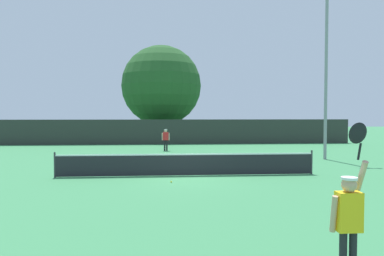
{
  "coord_description": "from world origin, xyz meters",
  "views": [
    {
      "loc": [
        -0.93,
        -15.53,
        2.66
      ],
      "look_at": [
        0.58,
        4.59,
        1.9
      ],
      "focal_mm": 33.71,
      "sensor_mm": 36.0,
      "label": 1
    }
  ],
  "objects_px": {
    "large_tree": "(161,86)",
    "light_pole": "(326,67)",
    "player_serving": "(349,213)",
    "tennis_ball": "(171,182)",
    "parked_car_near": "(188,131)",
    "player_receiving": "(166,138)"
  },
  "relations": [
    {
      "from": "large_tree",
      "to": "player_receiving",
      "type": "bearing_deg",
      "value": -87.9
    },
    {
      "from": "player_serving",
      "to": "large_tree",
      "type": "distance_m",
      "value": 32.89
    },
    {
      "from": "player_serving",
      "to": "parked_car_near",
      "type": "xyz_separation_m",
      "value": [
        -0.32,
        35.4,
        -0.34
      ]
    },
    {
      "from": "player_receiving",
      "to": "large_tree",
      "type": "height_order",
      "value": "large_tree"
    },
    {
      "from": "player_serving",
      "to": "tennis_ball",
      "type": "distance_m",
      "value": 9.07
    },
    {
      "from": "light_pole",
      "to": "parked_car_near",
      "type": "relative_size",
      "value": 2.22
    },
    {
      "from": "player_receiving",
      "to": "light_pole",
      "type": "distance_m",
      "value": 11.93
    },
    {
      "from": "player_receiving",
      "to": "parked_car_near",
      "type": "relative_size",
      "value": 0.36
    },
    {
      "from": "light_pole",
      "to": "parked_car_near",
      "type": "height_order",
      "value": "light_pole"
    },
    {
      "from": "player_receiving",
      "to": "tennis_ball",
      "type": "xyz_separation_m",
      "value": [
        0.19,
        -12.42,
        -0.92
      ]
    },
    {
      "from": "player_serving",
      "to": "parked_car_near",
      "type": "distance_m",
      "value": 35.4
    },
    {
      "from": "player_serving",
      "to": "light_pole",
      "type": "height_order",
      "value": "light_pole"
    },
    {
      "from": "player_receiving",
      "to": "large_tree",
      "type": "xyz_separation_m",
      "value": [
        -0.42,
        11.37,
        4.71
      ]
    },
    {
      "from": "light_pole",
      "to": "large_tree",
      "type": "distance_m",
      "value": 19.76
    },
    {
      "from": "player_serving",
      "to": "large_tree",
      "type": "relative_size",
      "value": 0.26
    },
    {
      "from": "tennis_ball",
      "to": "large_tree",
      "type": "xyz_separation_m",
      "value": [
        -0.61,
        23.79,
        5.63
      ]
    },
    {
      "from": "player_receiving",
      "to": "parked_car_near",
      "type": "height_order",
      "value": "parked_car_near"
    },
    {
      "from": "large_tree",
      "to": "light_pole",
      "type": "bearing_deg",
      "value": -60.11
    },
    {
      "from": "player_receiving",
      "to": "parked_car_near",
      "type": "distance_m",
      "value": 14.58
    },
    {
      "from": "large_tree",
      "to": "player_serving",
      "type": "bearing_deg",
      "value": -84.29
    },
    {
      "from": "player_serving",
      "to": "parked_car_near",
      "type": "relative_size",
      "value": 0.58
    },
    {
      "from": "light_pole",
      "to": "parked_car_near",
      "type": "xyz_separation_m",
      "value": [
        -6.92,
        20.12,
        -4.68
      ]
    }
  ]
}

